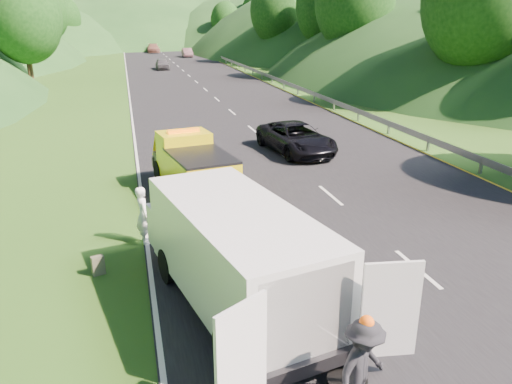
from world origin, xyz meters
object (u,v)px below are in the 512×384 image
object	(u,v)px
child	(240,272)
suitcase	(98,265)
tow_truck	(192,164)
white_van	(234,251)
woman	(146,243)
passing_suv	(296,153)

from	to	relation	value
child	suitcase	world-z (taller)	child
tow_truck	white_van	xyz separation A→B (m)	(-0.16, -8.27, 0.32)
suitcase	tow_truck	bearing A→B (deg)	60.93
tow_truck	suitcase	world-z (taller)	tow_truck
woman	passing_suv	size ratio (longest dim) A/B	0.33
white_van	passing_suv	bearing A→B (deg)	53.50
suitcase	passing_suv	xyz separation A→B (m)	(8.99, 10.49, -0.26)
suitcase	woman	bearing A→B (deg)	52.91
tow_truck	passing_suv	world-z (taller)	tow_truck
woman	passing_suv	world-z (taller)	woman
white_van	suitcase	bearing A→B (deg)	130.68
tow_truck	white_van	size ratio (longest dim) A/B	0.73
child	tow_truck	bearing A→B (deg)	127.44
white_van	woman	distance (m)	4.68
tow_truck	white_van	distance (m)	8.28
passing_suv	suitcase	bearing A→B (deg)	-138.65
white_van	woman	xyz separation A→B (m)	(-1.85, 4.06, -1.42)
white_van	suitcase	xyz separation A→B (m)	(-3.12, 2.38, -1.16)
child	white_van	bearing A→B (deg)	-72.25
white_van	woman	world-z (taller)	white_van
tow_truck	child	bearing A→B (deg)	-97.35
white_van	woman	bearing A→B (deg)	102.52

